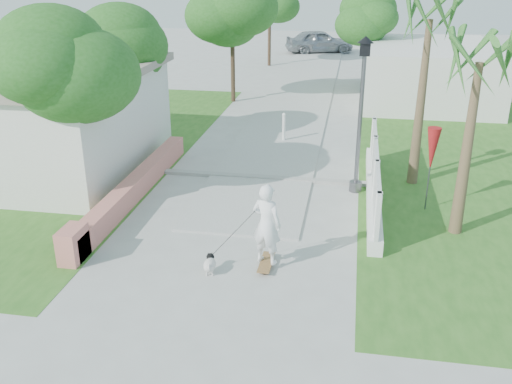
% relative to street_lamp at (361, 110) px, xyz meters
% --- Properties ---
extents(ground, '(90.00, 90.00, 0.00)m').
position_rel_street_lamp_xyz_m(ground, '(-2.90, -5.50, -2.43)').
color(ground, '#B7B7B2').
rests_on(ground, ground).
extents(path_strip, '(3.20, 36.00, 0.06)m').
position_rel_street_lamp_xyz_m(path_strip, '(-2.90, 14.50, -2.40)').
color(path_strip, '#B7B7B2').
rests_on(path_strip, ground).
extents(curb, '(6.50, 0.25, 0.10)m').
position_rel_street_lamp_xyz_m(curb, '(-2.90, 0.50, -2.38)').
color(curb, '#999993').
rests_on(curb, ground).
extents(grass_left, '(8.00, 20.00, 0.01)m').
position_rel_street_lamp_xyz_m(grass_left, '(-9.90, 2.50, -2.42)').
color(grass_left, '#2E611E').
rests_on(grass_left, ground).
extents(grass_right, '(8.00, 20.00, 0.01)m').
position_rel_street_lamp_xyz_m(grass_right, '(4.10, 2.50, -2.42)').
color(grass_right, '#2E611E').
rests_on(grass_right, ground).
extents(pink_wall, '(0.45, 8.20, 0.80)m').
position_rel_street_lamp_xyz_m(pink_wall, '(-6.20, -1.95, -2.11)').
color(pink_wall, '#BF6C62').
rests_on(pink_wall, ground).
extents(house_left, '(8.40, 7.40, 3.23)m').
position_rel_street_lamp_xyz_m(house_left, '(-10.90, 0.50, -0.79)').
color(house_left, silver).
rests_on(house_left, ground).
extents(lattice_fence, '(0.35, 7.00, 1.50)m').
position_rel_street_lamp_xyz_m(lattice_fence, '(0.50, -0.50, -1.88)').
color(lattice_fence, white).
rests_on(lattice_fence, ground).
extents(building_right, '(6.00, 8.00, 2.60)m').
position_rel_street_lamp_xyz_m(building_right, '(3.10, 12.50, -1.13)').
color(building_right, silver).
rests_on(building_right, ground).
extents(street_lamp, '(0.44, 0.44, 4.44)m').
position_rel_street_lamp_xyz_m(street_lamp, '(0.00, 0.00, 0.00)').
color(street_lamp, '#59595E').
rests_on(street_lamp, ground).
extents(bollard, '(0.14, 0.14, 1.09)m').
position_rel_street_lamp_xyz_m(bollard, '(-2.70, 4.50, -1.84)').
color(bollard, white).
rests_on(bollard, ground).
extents(patio_umbrella, '(0.36, 0.36, 2.30)m').
position_rel_street_lamp_xyz_m(patio_umbrella, '(1.90, -1.00, -0.74)').
color(patio_umbrella, '#59595E').
rests_on(patio_umbrella, ground).
extents(tree_left_near, '(3.60, 3.60, 5.28)m').
position_rel_street_lamp_xyz_m(tree_left_near, '(-7.38, -2.52, 1.40)').
color(tree_left_near, '#4C3826').
rests_on(tree_left_near, ground).
extents(tree_left_mid, '(3.20, 3.20, 4.85)m').
position_rel_street_lamp_xyz_m(tree_left_mid, '(-8.38, 2.98, 1.07)').
color(tree_left_mid, '#4C3826').
rests_on(tree_left_mid, ground).
extents(tree_path_left, '(3.40, 3.40, 5.23)m').
position_rel_street_lamp_xyz_m(tree_path_left, '(-5.88, 10.48, 1.39)').
color(tree_path_left, '#4C3826').
rests_on(tree_path_left, ground).
extents(tree_path_right, '(3.00, 3.00, 4.79)m').
position_rel_street_lamp_xyz_m(tree_path_right, '(0.32, 14.48, 1.07)').
color(tree_path_right, '#4C3826').
rests_on(tree_path_right, ground).
extents(tree_path_far, '(3.20, 3.20, 5.17)m').
position_rel_street_lamp_xyz_m(tree_path_far, '(-5.68, 20.48, 1.39)').
color(tree_path_far, '#4C3826').
rests_on(tree_path_far, ground).
extents(palm_far, '(1.80, 1.80, 5.30)m').
position_rel_street_lamp_xyz_m(palm_far, '(1.70, 1.00, 2.06)').
color(palm_far, brown).
rests_on(palm_far, ground).
extents(palm_near, '(1.80, 1.80, 4.70)m').
position_rel_street_lamp_xyz_m(palm_near, '(2.50, -2.30, 1.53)').
color(palm_near, brown).
rests_on(palm_near, ground).
extents(skateboarder, '(1.54, 0.99, 1.96)m').
position_rel_street_lamp_xyz_m(skateboarder, '(-2.15, -4.86, -1.49)').
color(skateboarder, olive).
rests_on(skateboarder, ground).
extents(dog, '(0.33, 0.58, 0.40)m').
position_rel_street_lamp_xyz_m(dog, '(-3.05, -5.29, -2.21)').
color(dog, silver).
rests_on(dog, ground).
extents(parked_car, '(5.14, 3.37, 1.63)m').
position_rel_street_lamp_xyz_m(parked_car, '(-2.94, 26.32, -1.61)').
color(parked_car, '#A1A3A9').
rests_on(parked_car, ground).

